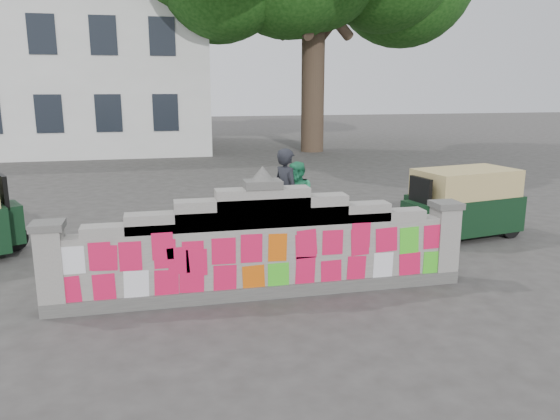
% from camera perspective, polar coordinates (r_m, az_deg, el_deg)
% --- Properties ---
extents(ground, '(100.00, 100.00, 0.00)m').
position_cam_1_polar(ground, '(8.53, -1.74, -8.86)').
color(ground, '#383533').
rests_on(ground, ground).
extents(parapet_wall, '(6.48, 0.44, 2.01)m').
position_cam_1_polar(parapet_wall, '(8.28, -1.77, -4.05)').
color(parapet_wall, '#4C4C49').
rests_on(parapet_wall, ground).
extents(building, '(16.00, 10.00, 8.90)m').
position_cam_1_polar(building, '(30.28, -24.01, 13.43)').
color(building, silver).
rests_on(building, ground).
extents(cyclist_bike, '(2.09, 1.37, 1.04)m').
position_cam_1_polar(cyclist_bike, '(10.58, 0.67, -1.57)').
color(cyclist_bike, black).
rests_on(cyclist_bike, ground).
extents(cyclist_rider, '(0.63, 0.75, 1.76)m').
position_cam_1_polar(cyclist_rider, '(10.49, 0.67, 0.34)').
color(cyclist_rider, black).
rests_on(cyclist_rider, ground).
extents(pedestrian, '(0.92, 0.96, 1.57)m').
position_cam_1_polar(pedestrian, '(11.84, 1.90, 1.29)').
color(pedestrian, '#289561').
rests_on(pedestrian, ground).
extents(rickshaw_right, '(2.69, 1.60, 1.45)m').
position_cam_1_polar(rickshaw_right, '(12.16, 18.48, 0.79)').
color(rickshaw_right, black).
rests_on(rickshaw_right, ground).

